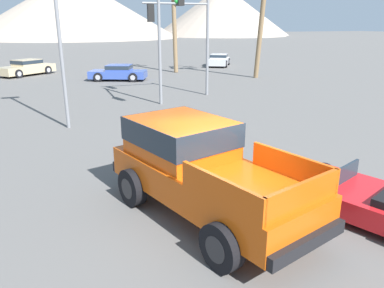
% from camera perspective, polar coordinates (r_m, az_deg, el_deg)
% --- Properties ---
extents(ground_plane, '(320.00, 320.00, 0.00)m').
position_cam_1_polar(ground_plane, '(8.43, 4.59, -11.00)').
color(ground_plane, '#5B5956').
extents(orange_pickup_truck, '(3.36, 5.56, 2.01)m').
position_cam_1_polar(orange_pickup_truck, '(8.19, 0.90, -3.02)').
color(orange_pickup_truck, '#CC4C0C').
rests_on(orange_pickup_truck, ground_plane).
extents(red_convertible_car, '(3.21, 4.59, 1.01)m').
position_cam_1_polar(red_convertible_car, '(9.11, 24.45, -7.56)').
color(red_convertible_car, red).
rests_on(red_convertible_car, ground_plane).
extents(parked_car_tan, '(4.60, 4.28, 1.26)m').
position_cam_1_polar(parked_car_tan, '(33.92, -23.89, 10.64)').
color(parked_car_tan, tan).
rests_on(parked_car_tan, ground_plane).
extents(parked_car_blue, '(4.46, 3.25, 1.15)m').
position_cam_1_polar(parked_car_blue, '(28.81, -11.15, 10.67)').
color(parked_car_blue, '#334C9E').
rests_on(parked_car_blue, ground_plane).
extents(parked_car_silver, '(3.67, 4.39, 1.16)m').
position_cam_1_polar(parked_car_silver, '(38.13, 4.10, 12.66)').
color(parked_car_silver, '#B7BABF').
rests_on(parked_car_silver, ground_plane).
extents(traffic_light_main, '(3.82, 0.38, 5.33)m').
position_cam_1_polar(traffic_light_main, '(21.62, -1.42, 17.06)').
color(traffic_light_main, slate).
rests_on(traffic_light_main, ground_plane).
extents(traffic_light_crosswalk, '(0.38, 3.72, 5.95)m').
position_cam_1_polar(traffic_light_crosswalk, '(18.23, -3.83, 18.14)').
color(traffic_light_crosswalk, slate).
rests_on(traffic_light_crosswalk, ground_plane).
extents(street_lamp_post, '(0.90, 0.24, 7.81)m').
position_cam_1_polar(street_lamp_post, '(15.59, -20.00, 19.19)').
color(street_lamp_post, slate).
rests_on(street_lamp_post, ground_plane).
extents(palm_tree_tall, '(2.91, 2.98, 7.61)m').
position_cam_1_polar(palm_tree_tall, '(32.99, -2.65, 20.80)').
color(palm_tree_tall, brown).
rests_on(palm_tree_tall, ground_plane).
extents(distant_mountain_range, '(149.89, 72.26, 18.12)m').
position_cam_1_polar(distant_mountain_range, '(125.52, -16.75, 19.26)').
color(distant_mountain_range, gray).
rests_on(distant_mountain_range, ground_plane).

